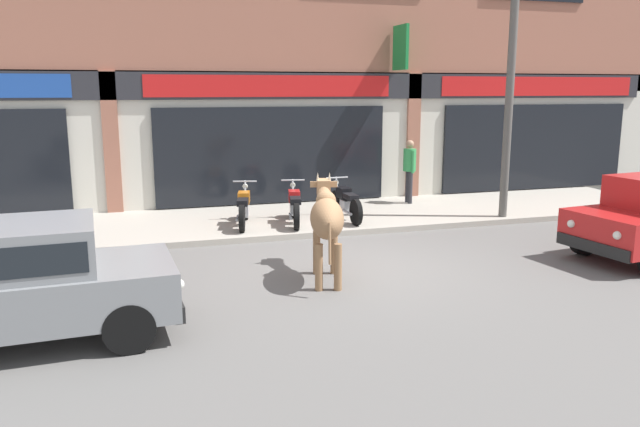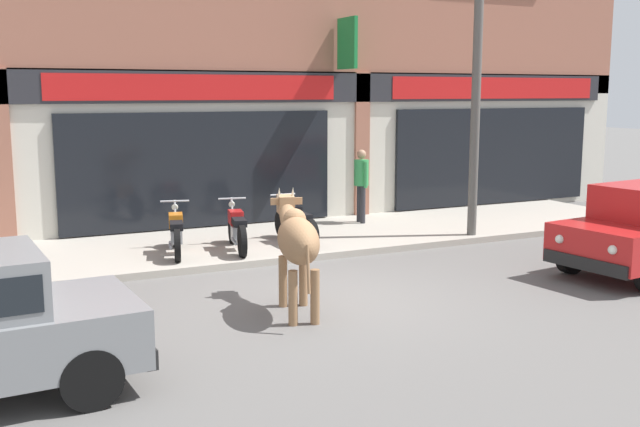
{
  "view_description": "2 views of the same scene",
  "coord_description": "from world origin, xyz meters",
  "px_view_note": "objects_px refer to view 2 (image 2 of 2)",
  "views": [
    {
      "loc": [
        -3.46,
        -9.59,
        2.99
      ],
      "look_at": [
        -0.2,
        1.0,
        0.76
      ],
      "focal_mm": 35.0,
      "sensor_mm": 36.0,
      "label": 1
    },
    {
      "loc": [
        -4.54,
        -9.46,
        2.96
      ],
      "look_at": [
        0.51,
        1.0,
        1.07
      ],
      "focal_mm": 42.0,
      "sensor_mm": 36.0,
      "label": 2
    }
  ],
  "objects_px": {
    "motorcycle_0": "(176,232)",
    "utility_pole": "(476,96)",
    "cow": "(297,240)",
    "motorcycle_1": "(237,229)",
    "pedestrian": "(361,178)",
    "motorcycle_2": "(296,223)"
  },
  "relations": [
    {
      "from": "cow",
      "to": "pedestrian",
      "type": "height_order",
      "value": "pedestrian"
    },
    {
      "from": "motorcycle_2",
      "to": "pedestrian",
      "type": "bearing_deg",
      "value": 33.4
    },
    {
      "from": "pedestrian",
      "to": "cow",
      "type": "bearing_deg",
      "value": -126.5
    },
    {
      "from": "motorcycle_2",
      "to": "motorcycle_0",
      "type": "bearing_deg",
      "value": 178.52
    },
    {
      "from": "utility_pole",
      "to": "motorcycle_1",
      "type": "bearing_deg",
      "value": 171.97
    },
    {
      "from": "motorcycle_1",
      "to": "pedestrian",
      "type": "height_order",
      "value": "pedestrian"
    },
    {
      "from": "cow",
      "to": "motorcycle_2",
      "type": "xyz_separation_m",
      "value": [
        1.65,
        3.76,
        -0.5
      ]
    },
    {
      "from": "cow",
      "to": "utility_pole",
      "type": "bearing_deg",
      "value": 30.19
    },
    {
      "from": "pedestrian",
      "to": "motorcycle_1",
      "type": "bearing_deg",
      "value": -155.71
    },
    {
      "from": "cow",
      "to": "pedestrian",
      "type": "distance_m",
      "value": 6.5
    },
    {
      "from": "cow",
      "to": "motorcycle_1",
      "type": "xyz_separation_m",
      "value": [
        0.45,
        3.68,
        -0.5
      ]
    },
    {
      "from": "pedestrian",
      "to": "utility_pole",
      "type": "xyz_separation_m",
      "value": [
        1.32,
        -2.21,
        1.77
      ]
    },
    {
      "from": "cow",
      "to": "utility_pole",
      "type": "relative_size",
      "value": 0.38
    },
    {
      "from": "motorcycle_1",
      "to": "pedestrian",
      "type": "relative_size",
      "value": 1.12
    },
    {
      "from": "motorcycle_0",
      "to": "motorcycle_1",
      "type": "xyz_separation_m",
      "value": [
        1.08,
        -0.14,
        0.0
      ]
    },
    {
      "from": "cow",
      "to": "pedestrian",
      "type": "bearing_deg",
      "value": 53.5
    },
    {
      "from": "motorcycle_0",
      "to": "pedestrian",
      "type": "relative_size",
      "value": 1.11
    },
    {
      "from": "motorcycle_0",
      "to": "utility_pole",
      "type": "relative_size",
      "value": 0.32
    },
    {
      "from": "motorcycle_0",
      "to": "utility_pole",
      "type": "distance_m",
      "value": 6.33
    },
    {
      "from": "motorcycle_1",
      "to": "motorcycle_2",
      "type": "bearing_deg",
      "value": 3.78
    },
    {
      "from": "motorcycle_0",
      "to": "pedestrian",
      "type": "xyz_separation_m",
      "value": [
        4.5,
        1.4,
        0.6
      ]
    },
    {
      "from": "motorcycle_2",
      "to": "pedestrian",
      "type": "height_order",
      "value": "pedestrian"
    }
  ]
}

